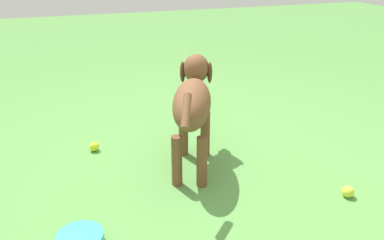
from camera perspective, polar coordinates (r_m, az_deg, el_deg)
ground at (r=2.39m, az=3.19°, el=-8.51°), size 14.00×14.00×0.00m
dog at (r=2.35m, az=0.11°, el=2.66°), size 0.89×0.47×0.65m
tennis_ball_0 at (r=2.76m, az=-14.10°, el=-3.79°), size 0.07×0.07×0.07m
tennis_ball_1 at (r=2.37m, az=21.84°, el=-9.68°), size 0.07×0.07×0.07m
water_bowl at (r=1.97m, az=-16.02°, el=-16.50°), size 0.22×0.22×0.06m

